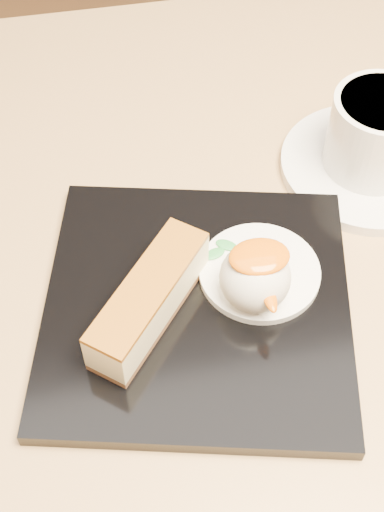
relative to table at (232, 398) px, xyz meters
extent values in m
cylinder|color=black|center=(0.00, 0.00, -0.21)|extent=(0.08, 0.08, 0.66)
cube|color=olive|center=(0.00, 0.00, 0.14)|extent=(0.80, 0.80, 0.04)
cube|color=black|center=(-0.03, 0.00, 0.16)|extent=(0.27, 0.27, 0.01)
cube|color=brown|center=(-0.07, 0.00, 0.17)|extent=(0.10, 0.11, 0.01)
cube|color=#FFEBA6|center=(-0.07, 0.00, 0.19)|extent=(0.10, 0.11, 0.03)
cube|color=brown|center=(-0.07, 0.00, 0.20)|extent=(0.10, 0.11, 0.00)
cylinder|color=white|center=(0.02, 0.02, 0.17)|extent=(0.09, 0.09, 0.01)
sphere|color=white|center=(0.01, 0.00, 0.19)|extent=(0.05, 0.05, 0.05)
ellipsoid|color=#DA6106|center=(0.01, 0.00, 0.21)|extent=(0.04, 0.03, 0.01)
ellipsoid|color=green|center=(-0.01, 0.04, 0.17)|extent=(0.02, 0.01, 0.00)
ellipsoid|color=green|center=(0.00, 0.04, 0.17)|extent=(0.02, 0.02, 0.00)
ellipsoid|color=green|center=(-0.02, 0.04, 0.17)|extent=(0.01, 0.02, 0.00)
cylinder|color=white|center=(0.14, 0.11, 0.16)|extent=(0.15, 0.15, 0.01)
cylinder|color=white|center=(0.14, 0.11, 0.20)|extent=(0.08, 0.08, 0.07)
camera|label=1|loc=(-0.09, -0.28, 0.59)|focal=50.00mm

